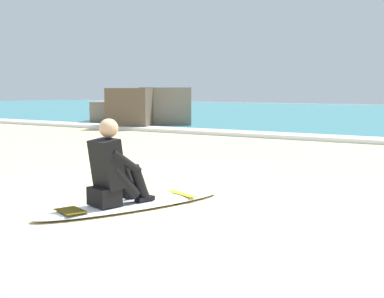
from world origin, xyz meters
name	(u,v)px	position (x,y,z in m)	size (l,w,h in m)	color
ground_plane	(138,207)	(0.00, 0.00, 0.00)	(80.00, 80.00, 0.00)	beige
breaking_foam	(351,139)	(0.00, 8.69, 0.06)	(80.00, 0.90, 0.11)	white
surfboard_main	(134,204)	(-0.03, -0.04, 0.04)	(1.31, 2.43, 0.08)	silver
surfer_seated	(113,171)	(-0.13, -0.27, 0.44)	(0.50, 0.76, 0.95)	black
rock_outcrop_distant	(140,109)	(-7.80, 9.90, 0.61)	(4.80, 3.37, 1.38)	#756656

